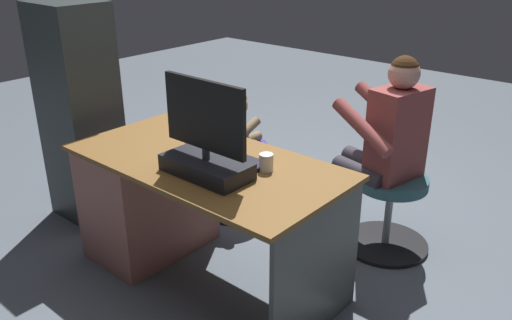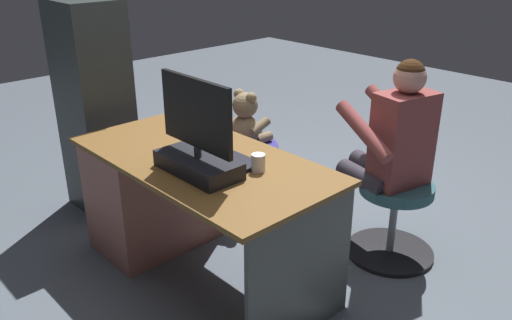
% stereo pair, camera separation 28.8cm
% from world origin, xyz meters
% --- Properties ---
extents(ground_plane, '(10.00, 10.00, 0.00)m').
position_xyz_m(ground_plane, '(0.00, 0.00, 0.00)').
color(ground_plane, slate).
extents(desk, '(1.45, 0.74, 0.71)m').
position_xyz_m(desk, '(0.38, 0.41, 0.38)').
color(desk, brown).
rests_on(desk, ground_plane).
extents(monitor, '(0.48, 0.22, 0.46)m').
position_xyz_m(monitor, '(-0.14, 0.53, 0.84)').
color(monitor, black).
rests_on(monitor, desk).
extents(keyboard, '(0.42, 0.14, 0.02)m').
position_xyz_m(keyboard, '(-0.09, 0.33, 0.72)').
color(keyboard, black).
rests_on(keyboard, desk).
extents(computer_mouse, '(0.06, 0.10, 0.04)m').
position_xyz_m(computer_mouse, '(0.18, 0.33, 0.73)').
color(computer_mouse, '#273027').
rests_on(computer_mouse, desk).
extents(cup, '(0.07, 0.07, 0.09)m').
position_xyz_m(cup, '(-0.32, 0.32, 0.75)').
color(cup, white).
rests_on(cup, desk).
extents(tv_remote, '(0.12, 0.15, 0.02)m').
position_xyz_m(tv_remote, '(0.10, 0.42, 0.72)').
color(tv_remote, black).
rests_on(tv_remote, desk).
extents(office_chair_teddy, '(0.53, 0.53, 0.46)m').
position_xyz_m(office_chair_teddy, '(0.43, -0.28, 0.27)').
color(office_chair_teddy, black).
rests_on(office_chair_teddy, ground_plane).
extents(teddy_bear, '(0.26, 0.26, 0.37)m').
position_xyz_m(teddy_bear, '(0.43, -0.29, 0.63)').
color(teddy_bear, '#907957').
rests_on(teddy_bear, office_chair_teddy).
extents(visitor_chair, '(0.51, 0.51, 0.46)m').
position_xyz_m(visitor_chair, '(-0.59, -0.51, 0.27)').
color(visitor_chair, black).
rests_on(visitor_chair, ground_plane).
extents(person, '(0.54, 0.55, 1.17)m').
position_xyz_m(person, '(-0.51, -0.49, 0.68)').
color(person, brown).
rests_on(person, ground_plane).
extents(equipment_rack, '(0.44, 0.36, 1.40)m').
position_xyz_m(equipment_rack, '(1.14, 0.40, 0.70)').
color(equipment_rack, '#2C3331').
rests_on(equipment_rack, ground_plane).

